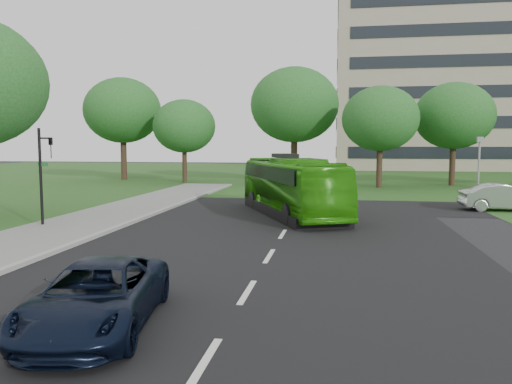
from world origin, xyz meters
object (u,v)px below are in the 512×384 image
office_building (473,84)px  bus (291,187)px  suv (97,296)px  tree_park_c (380,119)px  tree_park_f (123,111)px  sedan (504,197)px  tree_park_a (184,126)px  camera_pole (479,162)px  tree_park_b (294,105)px  tree_park_d (454,116)px  traffic_light (43,170)px

office_building → bus: 59.68m
suv → tree_park_c: bearing=67.8°
tree_park_f → tree_park_c: bearing=-11.7°
bus → sedan: 11.82m
office_building → tree_park_c: office_building is taller
suv → tree_park_a: bearing=96.0°
office_building → bus: bearing=-112.2°
suv → camera_pole: size_ratio=1.15×
tree_park_c → tree_park_f: tree_park_f is taller
tree_park_b → tree_park_c: 8.64m
tree_park_c → tree_park_d: 7.17m
traffic_light → camera_pole: traffic_light is taller
tree_park_b → tree_park_f: 17.53m
tree_park_d → camera_pole: tree_park_d is taller
tree_park_a → tree_park_d: tree_park_d is taller
tree_park_d → sedan: tree_park_d is taller
tree_park_a → camera_pole: bearing=-35.7°
suv → office_building: bearing=62.2°
tree_park_b → tree_park_d: 14.07m
sedan → suv: bearing=144.7°
tree_park_d → suv: bearing=-111.5°
office_building → tree_park_d: office_building is taller
traffic_light → sedan: bearing=19.2°
tree_park_a → tree_park_b: tree_park_b is taller
tree_park_c → bus: tree_park_c is taller
sedan → camera_pole: camera_pole is taller
sedan → traffic_light: (-21.47, -9.08, 1.79)m
tree_park_d → camera_pole: size_ratio=2.23×
tree_park_a → tree_park_b: bearing=7.0°
tree_park_a → office_building: bearing=44.9°
tree_park_b → bus: 22.38m
tree_park_a → traffic_light: bearing=-86.0°
suv → tree_park_f: bearing=104.6°
traffic_light → tree_park_c: bearing=51.8°
tree_park_c → tree_park_d: (6.48, 3.05, 0.35)m
tree_park_c → camera_pole: bearing=-71.6°
camera_pole → tree_park_c: bearing=83.8°
sedan → traffic_light: size_ratio=1.04×
tree_park_a → tree_park_b: (10.30, 1.26, 1.95)m
sedan → tree_park_c: bearing=20.4°
tree_park_f → tree_park_b: bearing=-3.8°
tree_park_d → camera_pole: bearing=-97.4°
tree_park_f → sedan: size_ratio=2.29×
tree_park_a → bus: bearing=-59.4°
tree_park_c → sedan: bearing=-68.8°
tree_park_a → tree_park_c: tree_park_c is taller
tree_park_c → camera_pole: size_ratio=2.09×
office_building → tree_park_f: (-41.33, -31.58, -5.49)m
tree_park_a → tree_park_f: bearing=161.4°
bus → camera_pole: 11.14m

